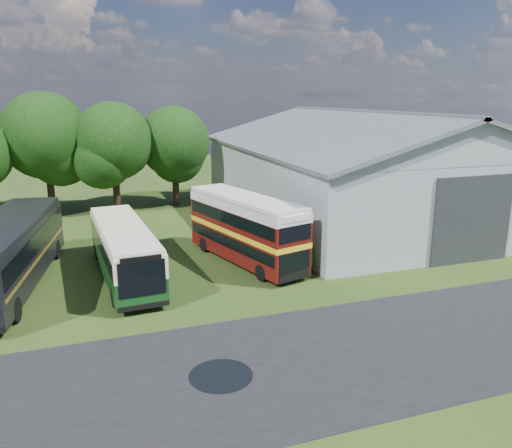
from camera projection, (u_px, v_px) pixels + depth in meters
name	position (u px, v px, depth m)	size (l,w,h in m)	color
ground	(237.00, 331.00, 20.20)	(120.00, 120.00, 0.00)	#213711
asphalt_road	(339.00, 354.00, 18.41)	(60.00, 8.00, 0.02)	black
puddle	(221.00, 376.00, 16.98)	(2.20, 2.20, 0.01)	black
storage_shed	(362.00, 163.00, 38.52)	(18.80, 24.80, 8.15)	gray
tree_mid	(45.00, 136.00, 38.80)	(6.80, 6.80, 9.60)	black
tree_right_a	(113.00, 142.00, 39.59)	(6.26, 6.26, 8.83)	black
tree_right_b	(174.00, 142.00, 41.97)	(5.98, 5.98, 8.45)	black
shrub_front	(303.00, 269.00, 27.46)	(1.70, 1.70, 1.70)	#194714
shrub_mid	(289.00, 258.00, 29.29)	(1.60, 1.60, 1.60)	#194714
bus_green_single	(124.00, 250.00, 25.81)	(3.04, 10.31, 2.81)	black
bus_maroon_double	(246.00, 230.00, 28.15)	(4.58, 9.19, 3.83)	black
bus_dark_single	(9.00, 253.00, 24.44)	(4.60, 12.43, 3.35)	black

